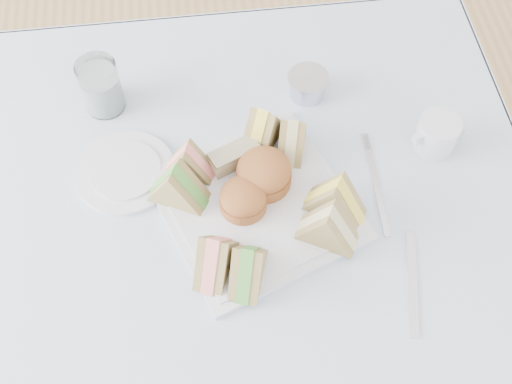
{
  "coord_description": "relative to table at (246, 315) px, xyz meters",
  "views": [
    {
      "loc": [
        -0.04,
        -0.49,
        1.67
      ],
      "look_at": [
        0.03,
        0.04,
        0.8
      ],
      "focal_mm": 45.0,
      "sensor_mm": 36.0,
      "label": 1
    }
  ],
  "objects": [
    {
      "name": "tea_strainer",
      "position": [
        0.15,
        0.28,
        0.4
      ],
      "size": [
        0.08,
        0.08,
        0.04
      ],
      "primitive_type": "cylinder",
      "rotation": [
        0.0,
        0.0,
        -0.02
      ],
      "color": "silver",
      "rests_on": "tablecloth"
    },
    {
      "name": "sandwich_fl_a",
      "position": [
        -0.05,
        -0.06,
        0.43
      ],
      "size": [
        0.08,
        0.11,
        0.09
      ],
      "primitive_type": null,
      "rotation": [
        0.0,
        0.0,
        1.17
      ],
      "color": "#947F52",
      "rests_on": "serving_plate"
    },
    {
      "name": "scone_right",
      "position": [
        0.04,
        0.09,
        0.42
      ],
      "size": [
        0.13,
        0.13,
        0.06
      ],
      "primitive_type": "cylinder",
      "rotation": [
        0.0,
        0.0,
        0.68
      ],
      "color": "#AA6232",
      "rests_on": "serving_plate"
    },
    {
      "name": "creamer_jug",
      "position": [
        0.35,
        0.13,
        0.41
      ],
      "size": [
        0.09,
        0.09,
        0.06
      ],
      "primitive_type": "cylinder",
      "rotation": [
        0.0,
        0.0,
        0.33
      ],
      "color": "silver",
      "rests_on": "tablecloth"
    },
    {
      "name": "sandwich_fr_b",
      "position": [
        0.13,
        -0.03,
        0.43
      ],
      "size": [
        0.11,
        0.09,
        0.09
      ],
      "primitive_type": null,
      "rotation": [
        0.0,
        0.0,
        -0.49
      ],
      "color": "#947F52",
      "rests_on": "serving_plate"
    },
    {
      "name": "water_glass",
      "position": [
        -0.22,
        0.3,
        0.43
      ],
      "size": [
        0.1,
        0.1,
        0.11
      ],
      "primitive_type": "cylinder",
      "rotation": [
        0.0,
        0.0,
        0.43
      ],
      "color": "white",
      "rests_on": "tablecloth"
    },
    {
      "name": "floor",
      "position": [
        0.0,
        0.0,
        -0.37
      ],
      "size": [
        4.0,
        4.0,
        0.0
      ],
      "primitive_type": "plane",
      "color": "#9E7751",
      "rests_on": "ground"
    },
    {
      "name": "scone_left",
      "position": [
        0.01,
        0.04,
        0.41
      ],
      "size": [
        0.1,
        0.1,
        0.05
      ],
      "primitive_type": "cylinder",
      "rotation": [
        0.0,
        0.0,
        0.31
      ],
      "color": "#AA6232",
      "rests_on": "serving_plate"
    },
    {
      "name": "sandwich_fl_b",
      "position": [
        -0.0,
        -0.08,
        0.43
      ],
      "size": [
        0.07,
        0.11,
        0.09
      ],
      "primitive_type": null,
      "rotation": [
        0.0,
        0.0,
        1.25
      ],
      "color": "#947F52",
      "rests_on": "serving_plate"
    },
    {
      "name": "sandwich_bl_b",
      "position": [
        -0.08,
        0.12,
        0.43
      ],
      "size": [
        0.1,
        0.07,
        0.08
      ],
      "primitive_type": null,
      "rotation": [
        0.0,
        0.0,
        2.78
      ],
      "color": "#947F52",
      "rests_on": "serving_plate"
    },
    {
      "name": "fork",
      "position": [
        0.23,
        0.05,
        0.38
      ],
      "size": [
        0.02,
        0.17,
        0.0
      ],
      "primitive_type": "cube",
      "rotation": [
        0.0,
        0.0,
        -0.03
      ],
      "color": "silver",
      "rests_on": "tablecloth"
    },
    {
      "name": "serving_plate",
      "position": [
        0.03,
        0.04,
        0.38
      ],
      "size": [
        0.38,
        0.38,
        0.01
      ],
      "primitive_type": "cube",
      "rotation": [
        0.0,
        0.0,
        0.36
      ],
      "color": "silver",
      "rests_on": "tablecloth"
    },
    {
      "name": "pastry_slice",
      "position": [
        -0.0,
        0.13,
        0.41
      ],
      "size": [
        0.09,
        0.07,
        0.04
      ],
      "primitive_type": "cube",
      "rotation": [
        0.0,
        0.0,
        0.42
      ],
      "color": "#B0AB87",
      "rests_on": "serving_plate"
    },
    {
      "name": "table",
      "position": [
        0.0,
        0.0,
        0.0
      ],
      "size": [
        0.9,
        0.9,
        0.74
      ],
      "primitive_type": "cube",
      "color": "brown",
      "rests_on": "floor"
    },
    {
      "name": "sandwich_br_a",
      "position": [
        0.1,
        0.15,
        0.43
      ],
      "size": [
        0.06,
        0.1,
        0.08
      ],
      "primitive_type": null,
      "rotation": [
        0.0,
        0.0,
        -1.85
      ],
      "color": "#947F52",
      "rests_on": "serving_plate"
    },
    {
      "name": "tablecloth",
      "position": [
        0.0,
        0.0,
        0.37
      ],
      "size": [
        1.02,
        1.02,
        0.01
      ],
      "primitive_type": "cube",
      "color": "#94A3C9",
      "rests_on": "table"
    },
    {
      "name": "sandwich_fr_a",
      "position": [
        0.15,
        0.02,
        0.43
      ],
      "size": [
        0.11,
        0.09,
        0.09
      ],
      "primitive_type": null,
      "rotation": [
        0.0,
        0.0,
        -0.57
      ],
      "color": "#947F52",
      "rests_on": "serving_plate"
    },
    {
      "name": "sandwich_bl_a",
      "position": [
        -0.1,
        0.07,
        0.43
      ],
      "size": [
        0.11,
        0.09,
        0.09
      ],
      "primitive_type": null,
      "rotation": [
        0.0,
        0.0,
        2.66
      ],
      "color": "#947F52",
      "rests_on": "serving_plate"
    },
    {
      "name": "sandwich_br_b",
      "position": [
        0.05,
        0.17,
        0.43
      ],
      "size": [
        0.09,
        0.11,
        0.09
      ],
      "primitive_type": null,
      "rotation": [
        0.0,
        0.0,
        -2.15
      ],
      "color": "#947F52",
      "rests_on": "serving_plate"
    },
    {
      "name": "knife",
      "position": [
        0.25,
        -0.12,
        0.38
      ],
      "size": [
        0.05,
        0.18,
        0.0
      ],
      "primitive_type": "cube",
      "rotation": [
        0.0,
        0.0,
        -0.21
      ],
      "color": "silver",
      "rests_on": "tablecloth"
    },
    {
      "name": "side_plate",
      "position": [
        -0.19,
        0.14,
        0.38
      ],
      "size": [
        0.18,
        0.18,
        0.01
      ],
      "primitive_type": "cylinder",
      "rotation": [
        0.0,
        0.0,
        -0.05
      ],
      "color": "silver",
      "rests_on": "tablecloth"
    }
  ]
}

